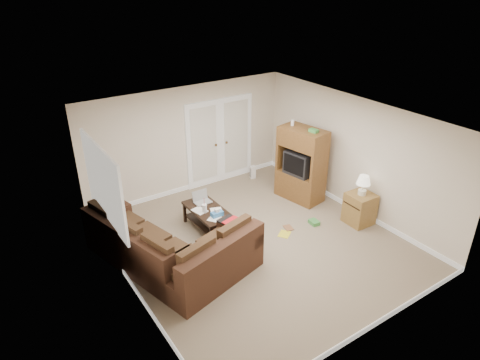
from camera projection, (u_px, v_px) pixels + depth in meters
floor at (257, 243)px, 8.32m from camera, size 5.50×5.50×0.00m
ceiling at (259, 120)px, 7.20m from camera, size 5.00×5.50×0.02m
wall_left at (125, 227)px, 6.51m from camera, size 0.02×5.50×2.50m
wall_right at (354, 155)px, 9.00m from camera, size 0.02×5.50×2.50m
wall_back at (188, 140)px, 9.80m from camera, size 5.00×0.02×2.50m
wall_front at (379, 264)px, 5.71m from camera, size 5.00×0.02×2.50m
baseboards at (257, 240)px, 8.29m from camera, size 5.00×5.50×0.10m
french_doors at (220, 142)px, 10.30m from camera, size 1.80×0.05×2.13m
window_left at (104, 184)px, 7.14m from camera, size 0.05×1.92×1.42m
sectional_sofa at (171, 253)px, 7.44m from camera, size 2.53×2.97×0.87m
coffee_table at (208, 218)px, 8.62m from camera, size 0.59×1.18×0.80m
tv_armoire at (301, 164)px, 9.58m from camera, size 0.75×1.13×1.80m
side_cabinet at (360, 206)px, 8.81m from camera, size 0.53×0.53×1.09m
space_heater at (253, 172)px, 10.80m from camera, size 0.15×0.14×0.33m
floor_magazine at (284, 234)px, 8.58m from camera, size 0.34×0.33×0.01m
floor_greenbox at (314, 222)px, 8.90m from camera, size 0.18×0.23×0.09m
floor_book at (285, 229)px, 8.75m from camera, size 0.21×0.25×0.02m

